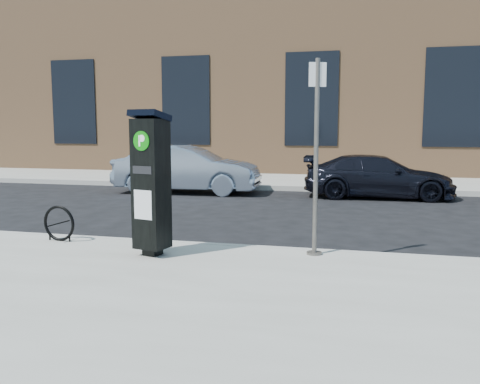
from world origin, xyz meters
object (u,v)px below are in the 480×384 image
(bike_rack, at_px, (59,223))
(car_dark, at_px, (378,176))
(parking_kiosk, at_px, (151,182))
(car_silver, at_px, (187,169))
(sign_pole, at_px, (316,159))

(bike_rack, height_order, car_dark, car_dark)
(car_dark, bearing_deg, parking_kiosk, 155.05)
(bike_rack, bearing_deg, car_dark, 61.12)
(parking_kiosk, xyz_separation_m, car_silver, (-2.22, 7.73, -0.49))
(car_dark, bearing_deg, bike_rack, 143.24)
(sign_pole, distance_m, car_silver, 8.46)
(sign_pole, bearing_deg, parking_kiosk, 172.69)
(bike_rack, bearing_deg, sign_pole, 6.76)
(parking_kiosk, relative_size, car_silver, 0.48)
(sign_pole, xyz_separation_m, car_dark, (1.06, 7.41, -0.92))
(sign_pole, xyz_separation_m, car_silver, (-4.46, 7.15, -0.81))
(bike_rack, height_order, car_silver, car_silver)
(car_dark, bearing_deg, car_silver, 90.24)
(sign_pole, relative_size, car_silver, 0.64)
(bike_rack, xyz_separation_m, car_silver, (-0.41, 7.25, 0.28))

